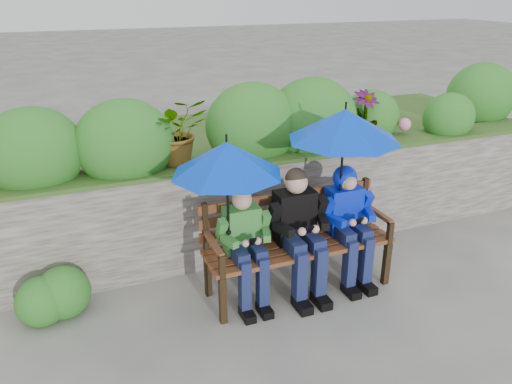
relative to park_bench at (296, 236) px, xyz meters
name	(u,v)px	position (x,y,z in m)	size (l,w,h in m)	color
ground	(260,293)	(-0.35, -0.01, -0.51)	(60.00, 60.00, 0.00)	#5B5B5B
garden_backdrop	(199,171)	(-0.45, 1.57, 0.14)	(8.00, 2.86, 1.78)	#5E544A
park_bench	(296,236)	(0.00, 0.00, 0.00)	(1.69, 0.50, 0.89)	black
boy_left	(245,241)	(-0.51, -0.07, 0.09)	(0.45, 0.52, 1.05)	#36722B
boy_middle	(299,227)	(-0.01, -0.08, 0.13)	(0.52, 0.61, 1.15)	black
boy_right	(348,215)	(0.48, -0.06, 0.15)	(0.48, 0.58, 1.09)	#000ABB
umbrella_left	(227,158)	(-0.66, -0.07, 0.83)	(0.90, 0.90, 0.86)	#0035D8
umbrella_right	(345,125)	(0.41, -0.03, 0.98)	(0.98, 0.98, 0.99)	#0035D8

